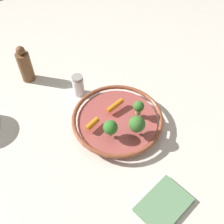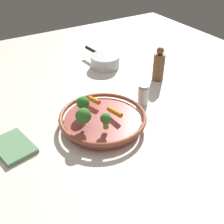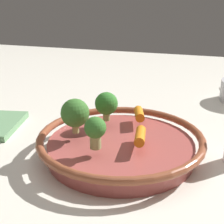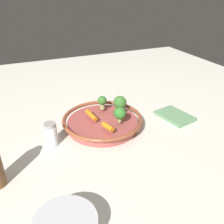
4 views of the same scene
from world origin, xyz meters
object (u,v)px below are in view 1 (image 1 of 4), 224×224
Objects in this scene: salt_shaker at (78,85)px; dish_towel at (164,205)px; baby_carrot_right at (92,124)px; broccoli_floret_large at (137,124)px; serving_bowl at (117,121)px; baby_carrot_left at (115,106)px; pepper_mill at (25,65)px; broccoli_floret_small at (110,128)px; broccoli_floret_mid at (139,107)px.

salt_shaker is 0.51m from dish_towel.
baby_carrot_right is 0.14m from broccoli_floret_large.
serving_bowl is 4.61× the size of baby_carrot_left.
broccoli_floret_large reaches higher than serving_bowl.
pepper_mill is (-0.19, 0.46, -0.01)m from broccoli_floret_large.
broccoli_floret_small is (-0.07, -0.09, 0.03)m from baby_carrot_left.
dish_towel is at bearing -82.64° from baby_carrot_right.
broccoli_floret_small reaches higher than salt_shaker.
broccoli_floret_large is (0.11, -0.10, 0.03)m from baby_carrot_right.
baby_carrot_right is 0.20m from salt_shaker.
broccoli_floret_mid is at bearing 49.21° from broccoli_floret_large.
serving_bowl is 4.74× the size of broccoli_floret_large.
pepper_mill reaches higher than baby_carrot_left.
broccoli_floret_mid is at bearing -60.07° from pepper_mill.
serving_bowl is at bearing 159.08° from broccoli_floret_mid.
broccoli_floret_small is (0.03, -0.06, 0.03)m from baby_carrot_right.
baby_carrot_left is 0.43× the size of pepper_mill.
broccoli_floret_small is at bearing 92.26° from dish_towel.
dish_towel is (-0.05, -0.30, -0.02)m from serving_bowl.
pepper_mill is at bearing 104.62° from broccoli_floret_small.
broccoli_floret_small is at bearing -94.08° from salt_shaker.
broccoli_floret_small is (-0.06, -0.05, 0.06)m from serving_bowl.
broccoli_floret_mid is 0.38× the size of dish_towel.
dish_towel is (0.04, -0.32, -0.05)m from baby_carrot_right.
baby_carrot_right is 0.32m from dish_towel.
pepper_mill is at bearing 102.36° from baby_carrot_right.
pepper_mill is 1.06× the size of dish_towel.
serving_bowl is 2.10× the size of dish_towel.
baby_carrot_left is at bearing 79.69° from dish_towel.
broccoli_floret_small is 0.44m from pepper_mill.
salt_shaker is at bearing 75.56° from baby_carrot_right.
serving_bowl is 3.57× the size of salt_shaker.
pepper_mill is at bearing 113.78° from serving_bowl.
broccoli_floret_mid is 0.25m from salt_shaker.
baby_carrot_left is 0.35m from dish_towel.
broccoli_floret_large is (0.00, -0.12, 0.03)m from baby_carrot_left.
broccoli_floret_small is at bearing -140.98° from serving_bowl.
salt_shaker is at bearing 108.57° from baby_carrot_left.
serving_bowl is 5.26× the size of broccoli_floret_small.
dish_towel is (0.12, -0.69, -0.06)m from pepper_mill.
baby_carrot_right is 0.07m from broccoli_floret_small.
pepper_mill is (-0.23, 0.41, -0.01)m from broccoli_floret_mid.
serving_bowl is 0.09m from broccoli_floret_small.
broccoli_floret_large reaches higher than salt_shaker.
broccoli_floret_mid reaches higher than dish_towel.
broccoli_floret_mid is (0.05, -0.06, 0.02)m from baby_carrot_left.
serving_bowl is 0.31m from dish_towel.
baby_carrot_left is at bearing -61.69° from pepper_mill.
baby_carrot_right is 0.59× the size of salt_shaker.
broccoli_floret_small reaches higher than serving_bowl.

